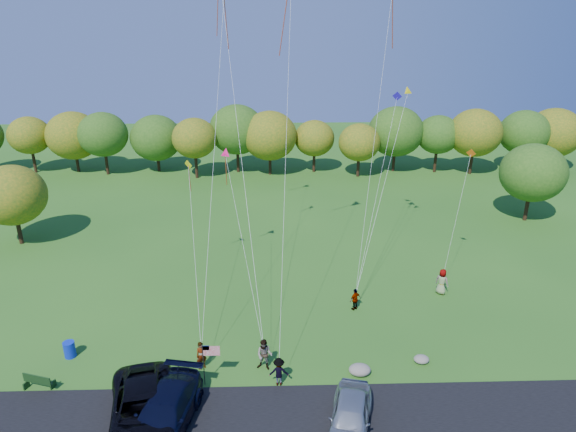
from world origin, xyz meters
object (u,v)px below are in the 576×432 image
minivan_silver (350,417)px  trash_barrel (70,349)px  flyer_d (355,299)px  flyer_e (442,282)px  minivan_dark (142,410)px  minivan_navy (164,414)px  park_bench (38,381)px  flyer_a (202,355)px  flyer_b (265,355)px  flyer_c (279,372)px

minivan_silver → trash_barrel: 16.57m
flyer_d → trash_barrel: flyer_d is taller
minivan_silver → flyer_e: size_ratio=2.51×
minivan_dark → minivan_navy: (1.11, -0.28, -0.03)m
park_bench → trash_barrel: 2.83m
flyer_e → minivan_dark: bearing=73.6°
minivan_dark → flyer_a: (2.28, 4.26, -0.12)m
park_bench → flyer_e: bearing=37.8°
flyer_a → flyer_d: bearing=3.4°
minivan_dark → flyer_a: size_ratio=3.86×
trash_barrel → flyer_e: bearing=15.3°
flyer_b → trash_barrel: (-11.28, 1.45, -0.45)m
trash_barrel → flyer_c: bearing=-12.9°
park_bench → flyer_d: bearing=39.3°
park_bench → minivan_silver: bearing=4.9°
minivan_silver → minivan_navy: bearing=-168.7°
minivan_dark → minivan_silver: minivan_dark is taller
flyer_d → minivan_silver: bearing=45.2°
minivan_navy → flyer_b: flyer_b is taller
minivan_silver → flyer_d: 10.92m
flyer_e → park_bench: (-24.31, -9.24, -0.45)m
minivan_dark → minivan_silver: (9.87, -0.67, -0.09)m
minivan_navy → flyer_c: minivan_navy is taller
minivan_navy → flyer_d: bearing=55.1°
minivan_silver → flyer_b: (-4.09, 4.74, 0.07)m
minivan_silver → flyer_e: flyer_e is taller
minivan_dark → trash_barrel: size_ratio=6.63×
flyer_a → flyer_b: (3.51, -0.19, 0.10)m
flyer_b → trash_barrel: 11.38m
flyer_d → trash_barrel: 17.84m
minivan_dark → flyer_a: minivan_dark is taller
minivan_silver → flyer_d: minivan_silver is taller
minivan_dark → flyer_d: size_ratio=4.17×
flyer_c → flyer_e: 14.84m
minivan_silver → trash_barrel: (-15.36, 6.19, -0.38)m
minivan_dark → minivan_silver: size_ratio=1.36×
park_bench → flyer_a: bearing=27.2°
minivan_navy → flyer_a: size_ratio=3.58×
minivan_silver → flyer_a: (-7.59, 4.93, -0.03)m
minivan_navy → flyer_e: (17.06, 12.27, 0.02)m
minivan_dark → flyer_e: flyer_e is taller
minivan_dark → flyer_c: 7.12m
flyer_b → flyer_d: (5.97, 6.01, -0.16)m
flyer_b → trash_barrel: size_ratio=1.92×
minivan_navy → flyer_b: size_ratio=3.19×
minivan_dark → trash_barrel: 7.79m
flyer_e → minivan_silver: bearing=97.0°
minivan_silver → flyer_c: minivan_silver is taller
minivan_dark → trash_barrel: bearing=122.7°
flyer_c → flyer_d: bearing=-123.8°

